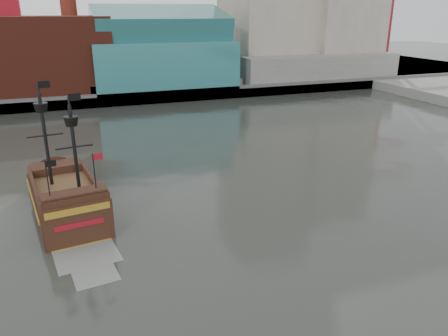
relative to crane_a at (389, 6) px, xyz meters
name	(u,v)px	position (x,y,z in m)	size (l,w,h in m)	color
ground	(242,268)	(-78.63, -82.00, -19.11)	(400.00, 400.00, 0.00)	#292C27
promenade_far	(107,80)	(-78.63, 10.00, -18.11)	(220.00, 60.00, 2.00)	slate
seawall	(123,99)	(-78.63, -19.50, -17.81)	(220.00, 1.00, 2.60)	#4C4C49
crane_a	(389,6)	(0.00, 0.00, 0.00)	(22.50, 4.00, 32.25)	slate
crane_b	(391,19)	(9.60, 10.00, -3.54)	(19.10, 4.00, 26.25)	slate
pirate_ship	(67,202)	(-90.49, -67.84, -17.93)	(7.45, 18.02, 13.09)	black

